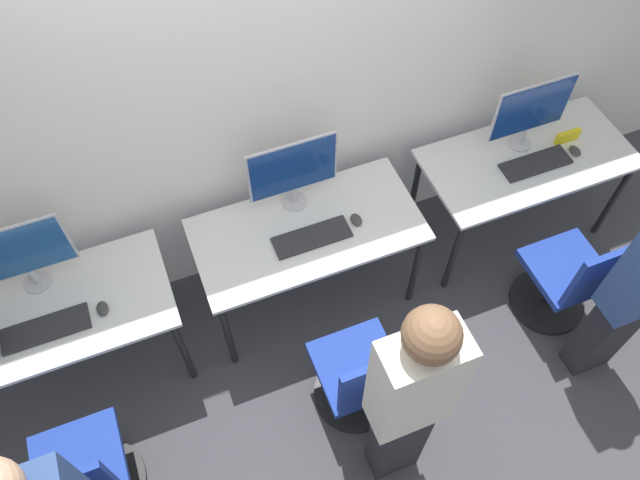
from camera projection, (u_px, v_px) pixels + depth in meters
name	position (u px, v px, depth m)	size (l,w,h in m)	color
ground_plane	(327.00, 334.00, 3.96)	(20.00, 20.00, 0.00)	#3D3D42
wall_back	(274.00, 89.00, 3.20)	(12.00, 0.05, 2.80)	silver
desk_left	(49.00, 321.00, 3.28)	(1.29, 0.64, 0.74)	silver
monitor_left	(18.00, 254.00, 3.08)	(0.51, 0.14, 0.49)	#B2B2B7
keyboard_left	(46.00, 329.00, 3.15)	(0.44, 0.15, 0.02)	#262628
mouse_left	(102.00, 309.00, 3.21)	(0.06, 0.09, 0.03)	#333333
office_chair_left	(85.00, 478.00, 3.12)	(0.48, 0.48, 0.89)	black
desk_center	(308.00, 237.00, 3.58)	(1.29, 0.64, 0.74)	silver
monitor_center	(293.00, 171.00, 3.39)	(0.51, 0.14, 0.49)	#B2B2B7
keyboard_center	(312.00, 237.00, 3.47)	(0.44, 0.15, 0.02)	#262628
mouse_center	(356.00, 220.00, 3.53)	(0.06, 0.09, 0.03)	#333333
office_chair_center	(361.00, 379.00, 3.41)	(0.48, 0.48, 0.89)	black
person_center	(410.00, 400.00, 2.75)	(0.36, 0.22, 1.70)	#232328
desk_right	(526.00, 166.00, 3.88)	(1.29, 0.64, 0.74)	silver
monitor_right	(531.00, 111.00, 3.65)	(0.51, 0.14, 0.49)	#B2B2B7
keyboard_right	(536.00, 164.00, 3.77)	(0.44, 0.15, 0.02)	#262628
mouse_right	(575.00, 151.00, 3.82)	(0.06, 0.09, 0.03)	#333333
office_chair_right	(568.00, 281.00, 3.76)	(0.48, 0.48, 0.89)	black
placard_right	(568.00, 136.00, 3.86)	(0.16, 0.03, 0.08)	yellow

